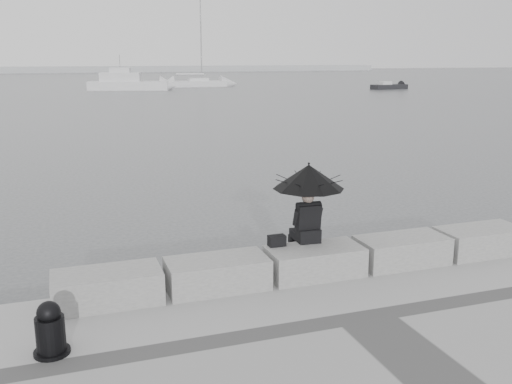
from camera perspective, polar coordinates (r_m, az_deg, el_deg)
name	(u,v)px	position (r m, az deg, el deg)	size (l,w,h in m)	color
ground	(303,293)	(10.38, 4.72, -10.02)	(360.00, 360.00, 0.00)	#404244
stone_block_far_left	(107,288)	(8.92, -14.64, -9.24)	(1.60, 0.80, 0.50)	slate
stone_block_left	(217,274)	(9.17, -3.90, -8.17)	(1.60, 0.80, 0.50)	slate
stone_block_centre	(315,262)	(9.72, 5.88, -6.94)	(1.60, 0.80, 0.50)	slate
stone_block_right	(402,251)	(10.52, 14.36, -5.70)	(1.60, 0.80, 0.50)	slate
stone_block_far_right	(480,241)	(11.51, 21.48, -4.57)	(1.60, 0.80, 0.50)	slate
seated_person	(309,185)	(9.66, 5.29, 0.75)	(1.22, 1.22, 1.39)	black
bag	(277,241)	(9.64, 2.09, -4.89)	(0.29, 0.17, 0.19)	black
mooring_bollard	(50,332)	(7.67, -19.87, -13.05)	(0.45, 0.45, 0.71)	black
distant_landmass	(38,69)	(163.29, -21.01, 11.37)	(180.00, 8.00, 2.80)	#A6A8AB
sailboat_right	(199,83)	(82.56, -5.77, 10.81)	(7.99, 2.92, 12.90)	silver
motor_cruiser	(129,83)	(75.21, -12.61, 10.60)	(10.33, 5.33, 4.50)	silver
small_motorboat	(389,87)	(77.85, 13.17, 10.23)	(5.18, 2.25, 1.10)	black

